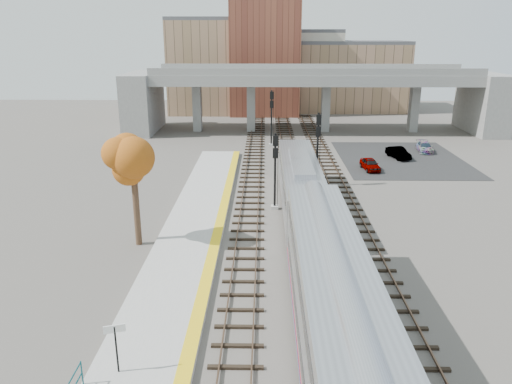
# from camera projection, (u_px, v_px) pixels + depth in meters

# --- Properties ---
(ground) EXTENTS (160.00, 160.00, 0.00)m
(ground) POSITION_uv_depth(u_px,v_px,m) (295.00, 264.00, 31.93)
(ground) COLOR #47423D
(ground) RESTS_ON ground
(platform) EXTENTS (4.50, 60.00, 0.35)m
(platform) POSITION_uv_depth(u_px,v_px,m) (182.00, 261.00, 32.00)
(platform) COLOR #9E9E99
(platform) RESTS_ON ground
(yellow_strip) EXTENTS (0.70, 60.00, 0.01)m
(yellow_strip) POSITION_uv_depth(u_px,v_px,m) (211.00, 258.00, 31.91)
(yellow_strip) COLOR yellow
(yellow_strip) RESTS_ON platform
(tracks) EXTENTS (10.70, 95.00, 0.25)m
(tracks) POSITION_uv_depth(u_px,v_px,m) (297.00, 200.00, 43.79)
(tracks) COLOR black
(tracks) RESTS_ON ground
(overpass) EXTENTS (54.00, 12.00, 9.50)m
(overpass) POSITION_uv_depth(u_px,v_px,m) (312.00, 92.00, 72.89)
(overpass) COLOR slate
(overpass) RESTS_ON ground
(buildings_far) EXTENTS (43.00, 21.00, 20.60)m
(buildings_far) POSITION_uv_depth(u_px,v_px,m) (282.00, 67.00, 92.85)
(buildings_far) COLOR #A17A5D
(buildings_far) RESTS_ON ground
(parking_lot) EXTENTS (14.00, 18.00, 0.04)m
(parking_lot) POSITION_uv_depth(u_px,v_px,m) (401.00, 159.00, 58.34)
(parking_lot) COLOR black
(parking_lot) RESTS_ON ground
(locomotive) EXTENTS (3.02, 19.05, 4.10)m
(locomotive) POSITION_uv_depth(u_px,v_px,m) (300.00, 183.00, 41.12)
(locomotive) COLOR #A8AAB2
(locomotive) RESTS_ON ground
(coach) EXTENTS (3.03, 25.00, 5.00)m
(coach) POSITION_uv_depth(u_px,v_px,m) (340.00, 338.00, 19.45)
(coach) COLOR #A8AAB2
(coach) RESTS_ON ground
(signal_mast_near) EXTENTS (0.60, 0.64, 6.43)m
(signal_mast_near) POSITION_uv_depth(u_px,v_px,m) (275.00, 174.00, 40.87)
(signal_mast_near) COLOR #9E9E99
(signal_mast_near) RESTS_ON ground
(signal_mast_mid) EXTENTS (0.60, 0.64, 7.09)m
(signal_mast_mid) POSITION_uv_depth(u_px,v_px,m) (317.00, 151.00, 46.85)
(signal_mast_mid) COLOR #9E9E99
(signal_mast_mid) RESTS_ON ground
(signal_mast_far) EXTENTS (0.60, 0.64, 7.16)m
(signal_mast_far) POSITION_uv_depth(u_px,v_px,m) (271.00, 119.00, 63.77)
(signal_mast_far) COLOR #9E9E99
(signal_mast_far) RESTS_ON ground
(station_sign) EXTENTS (0.88, 0.31, 2.27)m
(station_sign) POSITION_uv_depth(u_px,v_px,m) (115.00, 339.00, 20.82)
(station_sign) COLOR black
(station_sign) RESTS_ON platform
(tree) EXTENTS (3.60, 3.60, 8.00)m
(tree) POSITION_uv_depth(u_px,v_px,m) (133.00, 162.00, 33.14)
(tree) COLOR #382619
(tree) RESTS_ON ground
(car_a) EXTENTS (1.90, 3.85, 1.26)m
(car_a) POSITION_uv_depth(u_px,v_px,m) (370.00, 164.00, 53.34)
(car_a) COLOR #99999E
(car_a) RESTS_ON parking_lot
(car_b) EXTENTS (2.35, 4.17, 1.30)m
(car_b) POSITION_uv_depth(u_px,v_px,m) (398.00, 153.00, 58.25)
(car_b) COLOR #99999E
(car_b) RESTS_ON parking_lot
(car_c) EXTENTS (2.05, 4.18, 1.17)m
(car_c) POSITION_uv_depth(u_px,v_px,m) (425.00, 147.00, 61.52)
(car_c) COLOR #99999E
(car_c) RESTS_ON parking_lot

